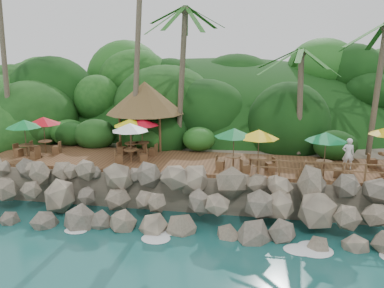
# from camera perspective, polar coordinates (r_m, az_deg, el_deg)

# --- Properties ---
(ground) EXTENTS (140.00, 140.00, 0.00)m
(ground) POSITION_cam_1_polar(r_m,az_deg,el_deg) (20.55, -3.05, -13.13)
(ground) COLOR #19514F
(ground) RESTS_ON ground
(land_base) EXTENTS (32.00, 25.20, 2.10)m
(land_base) POSITION_cam_1_polar(r_m,az_deg,el_deg) (35.11, 2.90, -0.03)
(land_base) COLOR gray
(land_base) RESTS_ON ground
(jungle_hill) EXTENTS (44.80, 28.00, 15.40)m
(jungle_hill) POSITION_cam_1_polar(r_m,az_deg,el_deg) (42.61, 4.18, 0.89)
(jungle_hill) COLOR #143811
(jungle_hill) RESTS_ON ground
(seawall) EXTENTS (29.00, 4.00, 2.30)m
(seawall) POSITION_cam_1_polar(r_m,az_deg,el_deg) (21.87, -1.88, -8.14)
(seawall) COLOR gray
(seawall) RESTS_ON ground
(terrace) EXTENTS (26.00, 5.00, 0.20)m
(terrace) POSITION_cam_1_polar(r_m,az_deg,el_deg) (25.25, -0.00, -2.65)
(terrace) COLOR brown
(terrace) RESTS_ON land_base
(jungle_foliage) EXTENTS (44.00, 16.00, 12.00)m
(jungle_foliage) POSITION_cam_1_polar(r_m,az_deg,el_deg) (34.41, 2.66, -2.11)
(jungle_foliage) COLOR #143811
(jungle_foliage) RESTS_ON ground
(foam_line) EXTENTS (25.20, 0.80, 0.06)m
(foam_line) POSITION_cam_1_polar(r_m,az_deg,el_deg) (20.80, -2.86, -12.70)
(foam_line) COLOR white
(foam_line) RESTS_ON ground
(palapa) EXTENTS (5.47, 5.47, 4.60)m
(palapa) POSITION_cam_1_polar(r_m,az_deg,el_deg) (28.62, -6.61, 6.50)
(palapa) COLOR brown
(palapa) RESTS_ON ground
(dining_clusters) EXTENTS (24.66, 4.90, 2.45)m
(dining_clusters) POSITION_cam_1_polar(r_m,az_deg,el_deg) (24.17, 1.12, 1.82)
(dining_clusters) COLOR brown
(dining_clusters) RESTS_ON terrace
(railing) EXTENTS (8.30, 0.10, 1.00)m
(railing) POSITION_cam_1_polar(r_m,az_deg,el_deg) (22.73, 19.10, -3.38)
(railing) COLOR brown
(railing) RESTS_ON terrace
(waiter) EXTENTS (0.69, 0.46, 1.86)m
(waiter) POSITION_cam_1_polar(r_m,az_deg,el_deg) (24.95, 21.05, -1.31)
(waiter) COLOR white
(waiter) RESTS_ON terrace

